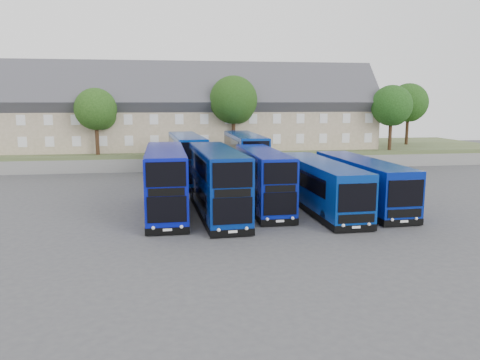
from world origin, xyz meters
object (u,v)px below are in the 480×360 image
at_px(dd_front_left, 166,182).
at_px(tree_west, 97,111).
at_px(dd_front_mid, 217,183).
at_px(tree_mid, 235,102).
at_px(tree_east, 392,107).
at_px(tree_far, 409,104).
at_px(coach_east_a, 320,186).

height_order(dd_front_left, tree_west, tree_west).
height_order(dd_front_mid, tree_mid, tree_mid).
bearing_deg(dd_front_mid, tree_east, 40.17).
relative_size(tree_mid, tree_east, 1.12).
xyz_separation_m(tree_west, tree_far, (42.00, 7.00, 0.68)).
relative_size(coach_east_a, tree_west, 1.76).
relative_size(dd_front_mid, tree_mid, 1.32).
distance_m(tree_west, tree_east, 36.00).
height_order(dd_front_left, tree_east, tree_east).
relative_size(tree_west, tree_east, 0.94).
height_order(dd_front_mid, tree_east, tree_east).
relative_size(coach_east_a, tree_mid, 1.46).
bearing_deg(tree_west, tree_east, 0.00).
relative_size(tree_west, tree_far, 0.88).
bearing_deg(tree_mid, coach_east_a, -81.89).
bearing_deg(dd_front_left, coach_east_a, -2.78).
height_order(dd_front_left, tree_mid, tree_mid).
bearing_deg(tree_west, tree_far, 9.46).
bearing_deg(tree_east, coach_east_a, -126.40).
relative_size(dd_front_mid, tree_east, 1.48).
bearing_deg(coach_east_a, dd_front_left, 176.37).
xyz_separation_m(dd_front_mid, tree_west, (-11.44, 23.25, 4.72)).
relative_size(dd_front_mid, tree_far, 1.39).
bearing_deg(tree_far, dd_front_left, -139.43).
bearing_deg(coach_east_a, tree_far, 50.84).
distance_m(coach_east_a, tree_far, 37.81).
height_order(dd_front_left, dd_front_mid, dd_front_mid).
height_order(coach_east_a, tree_west, tree_west).
bearing_deg(tree_mid, tree_far, 14.04).
bearing_deg(dd_front_mid, coach_east_a, 1.08).
bearing_deg(tree_far, tree_west, -170.54).
xyz_separation_m(dd_front_left, coach_east_a, (11.49, -0.38, -0.53)).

